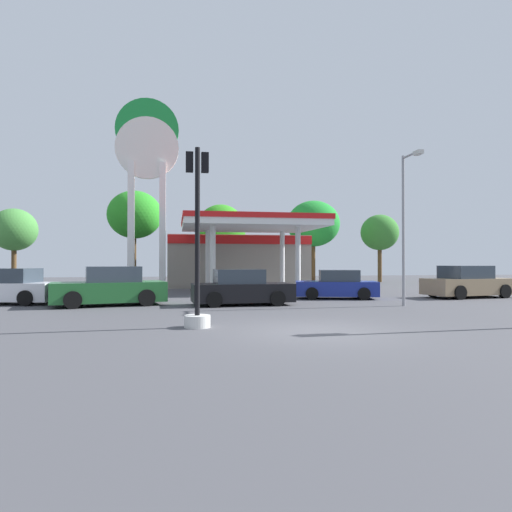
{
  "coord_description": "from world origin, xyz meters",
  "views": [
    {
      "loc": [
        -3.61,
        -11.55,
        1.85
      ],
      "look_at": [
        1.11,
        14.9,
        2.19
      ],
      "focal_mm": 31.68,
      "sensor_mm": 36.0,
      "label": 1
    }
  ],
  "objects_px": {
    "traffic_signal_0": "(197,266)",
    "tree_1": "(135,215)",
    "car_2": "(337,286)",
    "tree_2": "(221,230)",
    "car_0": "(110,288)",
    "car_1": "(468,283)",
    "corner_streetlamp": "(406,214)",
    "car_3": "(242,289)",
    "tree_4": "(380,233)",
    "station_pole_sign": "(147,168)",
    "tree_0": "(14,230)",
    "car_4": "(8,288)",
    "tree_3": "(313,224)"
  },
  "relations": [
    {
      "from": "car_0",
      "to": "car_4",
      "type": "xyz_separation_m",
      "value": [
        -4.47,
        1.45,
        -0.04
      ]
    },
    {
      "from": "car_3",
      "to": "car_4",
      "type": "relative_size",
      "value": 0.93
    },
    {
      "from": "car_4",
      "to": "tree_2",
      "type": "height_order",
      "value": "tree_2"
    },
    {
      "from": "traffic_signal_0",
      "to": "corner_streetlamp",
      "type": "height_order",
      "value": "corner_streetlamp"
    },
    {
      "from": "tree_4",
      "to": "tree_0",
      "type": "bearing_deg",
      "value": 178.48
    },
    {
      "from": "station_pole_sign",
      "to": "tree_1",
      "type": "height_order",
      "value": "station_pole_sign"
    },
    {
      "from": "station_pole_sign",
      "to": "car_3",
      "type": "bearing_deg",
      "value": -66.7
    },
    {
      "from": "tree_0",
      "to": "corner_streetlamp",
      "type": "height_order",
      "value": "corner_streetlamp"
    },
    {
      "from": "car_3",
      "to": "tree_1",
      "type": "bearing_deg",
      "value": 109.01
    },
    {
      "from": "car_2",
      "to": "tree_2",
      "type": "distance_m",
      "value": 18.38
    },
    {
      "from": "car_1",
      "to": "traffic_signal_0",
      "type": "bearing_deg",
      "value": -150.21
    },
    {
      "from": "traffic_signal_0",
      "to": "corner_streetlamp",
      "type": "bearing_deg",
      "value": 26.71
    },
    {
      "from": "tree_1",
      "to": "tree_2",
      "type": "relative_size",
      "value": 1.09
    },
    {
      "from": "car_0",
      "to": "station_pole_sign",
      "type": "bearing_deg",
      "value": 84.7
    },
    {
      "from": "tree_4",
      "to": "traffic_signal_0",
      "type": "bearing_deg",
      "value": -124.7
    },
    {
      "from": "car_3",
      "to": "tree_2",
      "type": "bearing_deg",
      "value": 86.92
    },
    {
      "from": "tree_1",
      "to": "station_pole_sign",
      "type": "bearing_deg",
      "value": -78.49
    },
    {
      "from": "corner_streetlamp",
      "to": "station_pole_sign",
      "type": "bearing_deg",
      "value": 131.83
    },
    {
      "from": "car_3",
      "to": "corner_streetlamp",
      "type": "bearing_deg",
      "value": -15.44
    },
    {
      "from": "corner_streetlamp",
      "to": "car_2",
      "type": "bearing_deg",
      "value": 108.81
    },
    {
      "from": "car_4",
      "to": "tree_0",
      "type": "bearing_deg",
      "value": 107.44
    },
    {
      "from": "tree_1",
      "to": "tree_2",
      "type": "distance_m",
      "value": 7.56
    },
    {
      "from": "car_2",
      "to": "corner_streetlamp",
      "type": "xyz_separation_m",
      "value": [
        1.45,
        -4.26,
        3.18
      ]
    },
    {
      "from": "car_0",
      "to": "car_1",
      "type": "bearing_deg",
      "value": 3.57
    },
    {
      "from": "car_1",
      "to": "tree_4",
      "type": "distance_m",
      "value": 18.08
    },
    {
      "from": "car_1",
      "to": "traffic_signal_0",
      "type": "distance_m",
      "value": 16.42
    },
    {
      "from": "station_pole_sign",
      "to": "car_3",
      "type": "relative_size",
      "value": 2.86
    },
    {
      "from": "car_2",
      "to": "tree_3",
      "type": "bearing_deg",
      "value": 76.52
    },
    {
      "from": "car_3",
      "to": "tree_4",
      "type": "relative_size",
      "value": 0.71
    },
    {
      "from": "tree_3",
      "to": "car_0",
      "type": "bearing_deg",
      "value": -128.98
    },
    {
      "from": "traffic_signal_0",
      "to": "tree_3",
      "type": "bearing_deg",
      "value": 65.83
    },
    {
      "from": "traffic_signal_0",
      "to": "tree_1",
      "type": "height_order",
      "value": "tree_1"
    },
    {
      "from": "station_pole_sign",
      "to": "tree_3",
      "type": "relative_size",
      "value": 1.73
    },
    {
      "from": "traffic_signal_0",
      "to": "tree_1",
      "type": "xyz_separation_m",
      "value": [
        -3.76,
        23.5,
        3.77
      ]
    },
    {
      "from": "car_4",
      "to": "traffic_signal_0",
      "type": "distance_m",
      "value": 11.59
    },
    {
      "from": "car_0",
      "to": "car_1",
      "type": "distance_m",
      "value": 17.6
    },
    {
      "from": "car_0",
      "to": "tree_1",
      "type": "distance_m",
      "value": 17.13
    },
    {
      "from": "car_2",
      "to": "tree_0",
      "type": "distance_m",
      "value": 27.49
    },
    {
      "from": "car_2",
      "to": "tree_2",
      "type": "bearing_deg",
      "value": 103.13
    },
    {
      "from": "car_4",
      "to": "tree_0",
      "type": "xyz_separation_m",
      "value": [
        -5.6,
        17.82,
        3.69
      ]
    },
    {
      "from": "car_3",
      "to": "corner_streetlamp",
      "type": "xyz_separation_m",
      "value": [
        6.6,
        -1.82,
        3.14
      ]
    },
    {
      "from": "tree_2",
      "to": "corner_streetlamp",
      "type": "relative_size",
      "value": 1.08
    },
    {
      "from": "tree_2",
      "to": "tree_1",
      "type": "bearing_deg",
      "value": -159.2
    },
    {
      "from": "car_4",
      "to": "tree_2",
      "type": "xyz_separation_m",
      "value": [
        11.07,
        17.67,
        3.91
      ]
    },
    {
      "from": "corner_streetlamp",
      "to": "tree_4",
      "type": "bearing_deg",
      "value": 67.17
    },
    {
      "from": "tree_4",
      "to": "corner_streetlamp",
      "type": "bearing_deg",
      "value": -112.83
    },
    {
      "from": "car_0",
      "to": "car_3",
      "type": "relative_size",
      "value": 1.13
    },
    {
      "from": "car_3",
      "to": "tree_4",
      "type": "height_order",
      "value": "tree_4"
    },
    {
      "from": "corner_streetlamp",
      "to": "car_0",
      "type": "bearing_deg",
      "value": 167.79
    },
    {
      "from": "car_3",
      "to": "tree_4",
      "type": "distance_m",
      "value": 24.99
    }
  ]
}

